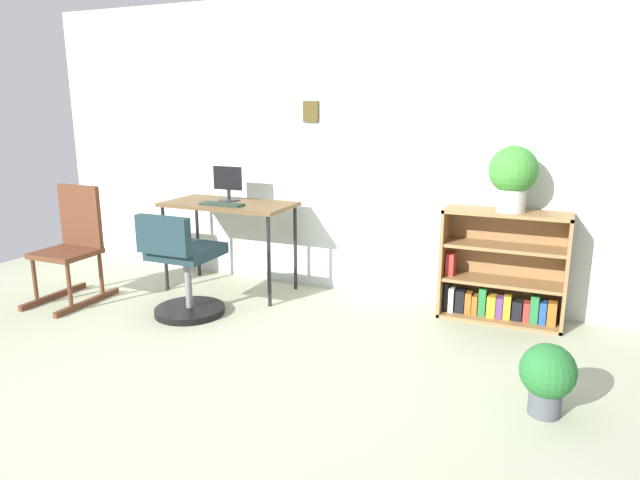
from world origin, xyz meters
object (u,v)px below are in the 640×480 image
object	(u,v)px
office_chair	(183,271)
potted_plant_floor	(547,375)
potted_plant_on_shelf	(513,174)
rocking_chair	(73,244)
keyboard	(222,204)
desk	(229,210)
monitor	(228,184)
bookshelf_low	(502,272)

from	to	relation	value
office_chair	potted_plant_floor	distance (m)	2.54
potted_plant_on_shelf	potted_plant_floor	world-z (taller)	potted_plant_on_shelf
rocking_chair	potted_plant_floor	bearing A→B (deg)	-6.01
keyboard	office_chair	bearing A→B (deg)	-90.38
keyboard	potted_plant_on_shelf	world-z (taller)	potted_plant_on_shelf
office_chair	rocking_chair	bearing A→B (deg)	-178.09
desk	rocking_chair	bearing A→B (deg)	-145.21
rocking_chair	keyboard	bearing A→B (deg)	28.75
rocking_chair	potted_plant_on_shelf	size ratio (longest dim) A/B	2.00
office_chair	monitor	bearing A→B (deg)	94.90
monitor	potted_plant_floor	distance (m)	2.89
desk	potted_plant_on_shelf	bearing A→B (deg)	4.41
desk	office_chair	world-z (taller)	office_chair
monitor	rocking_chair	xyz separation A→B (m)	(-0.96, -0.77, -0.43)
desk	monitor	xyz separation A→B (m)	(-0.05, 0.07, 0.21)
monitor	potted_plant_on_shelf	xyz separation A→B (m)	(2.23, 0.10, 0.17)
keyboard	potted_plant_floor	size ratio (longest dim) A/B	0.96
keyboard	rocking_chair	xyz separation A→B (m)	(-1.03, -0.56, -0.30)
keyboard	potted_plant_floor	world-z (taller)	keyboard
potted_plant_on_shelf	potted_plant_floor	distance (m)	1.54
monitor	office_chair	size ratio (longest dim) A/B	0.36
monitor	keyboard	distance (m)	0.26
desk	office_chair	distance (m)	0.75
desk	potted_plant_floor	world-z (taller)	desk
monitor	keyboard	size ratio (longest dim) A/B	0.79
office_chair	potted_plant_on_shelf	distance (m)	2.43
office_chair	rocking_chair	xyz separation A→B (m)	(-1.03, -0.03, 0.11)
desk	keyboard	distance (m)	0.16
rocking_chair	potted_plant_on_shelf	world-z (taller)	potted_plant_on_shelf
desk	monitor	size ratio (longest dim) A/B	3.71
keyboard	potted_plant_floor	xyz separation A→B (m)	(2.50, -0.94, -0.54)
rocking_chair	potted_plant_floor	distance (m)	3.56
monitor	rocking_chair	distance (m)	1.31
bookshelf_low	office_chair	bearing A→B (deg)	-157.43
desk	bookshelf_low	bearing A→B (deg)	5.88
office_chair	bookshelf_low	world-z (taller)	bookshelf_low
bookshelf_low	potted_plant_on_shelf	xyz separation A→B (m)	(0.03, -0.05, 0.72)
potted_plant_on_shelf	potted_plant_floor	bearing A→B (deg)	-74.55
potted_plant_on_shelf	bookshelf_low	bearing A→B (deg)	118.06
keyboard	desk	bearing A→B (deg)	98.97
potted_plant_on_shelf	potted_plant_floor	xyz separation A→B (m)	(0.34, -1.24, -0.85)
monitor	potted_plant_floor	world-z (taller)	monitor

